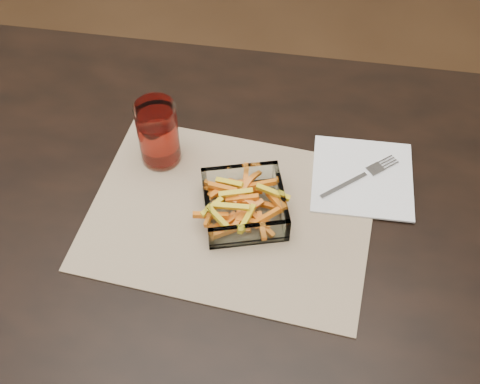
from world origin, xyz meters
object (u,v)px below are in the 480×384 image
(fork, at_px, (362,176))
(dining_table, at_px, (209,259))
(tumbler, at_px, (158,135))
(glass_bowl, at_px, (244,206))

(fork, bearing_deg, dining_table, -99.65)
(tumbler, bearing_deg, glass_bowl, -30.99)
(dining_table, relative_size, tumbler, 13.30)
(tumbler, height_order, fork, tumbler)
(glass_bowl, xyz_separation_m, fork, (0.18, 0.10, -0.01))
(glass_bowl, height_order, tumbler, tumbler)
(dining_table, bearing_deg, tumbler, 127.51)
(dining_table, height_order, fork, fork)
(dining_table, xyz_separation_m, tumbler, (-0.11, 0.14, 0.15))
(tumbler, bearing_deg, dining_table, -52.49)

